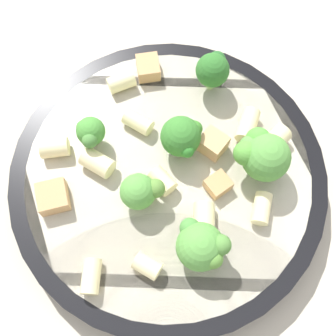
{
  "coord_description": "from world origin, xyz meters",
  "views": [
    {
      "loc": [
        0.12,
        0.06,
        0.36
      ],
      "look_at": [
        0.0,
        0.0,
        0.04
      ],
      "focal_mm": 45.0,
      "sensor_mm": 36.0,
      "label": 1
    }
  ],
  "objects": [
    {
      "name": "rigatoni_10",
      "position": [
        -0.06,
        0.07,
        0.04
      ],
      "size": [
        0.03,
        0.02,
        0.02
      ],
      "primitive_type": "cylinder",
      "rotation": [
        1.57,
        0.0,
        1.25
      ],
      "color": "beige",
      "rests_on": "pasta_bowl"
    },
    {
      "name": "ground_plane",
      "position": [
        0.0,
        0.0,
        0.0
      ],
      "size": [
        2.0,
        2.0,
        0.0
      ],
      "primitive_type": "plane",
      "color": "#BCB29E"
    },
    {
      "name": "rigatoni_4",
      "position": [
        -0.07,
        0.05,
        0.04
      ],
      "size": [
        0.03,
        0.02,
        0.02
      ],
      "primitive_type": "cylinder",
      "rotation": [
        1.57,
        0.0,
        1.66
      ],
      "color": "beige",
      "rests_on": "pasta_bowl"
    },
    {
      "name": "chicken_chunk_2",
      "position": [
        0.06,
        -0.08,
        0.04
      ],
      "size": [
        0.04,
        0.03,
        0.01
      ],
      "primitive_type": "cube",
      "rotation": [
        0.0,
        0.0,
        0.68
      ],
      "color": "tan",
      "rests_on": "pasta_bowl"
    },
    {
      "name": "rigatoni_7",
      "position": [
        0.02,
        -0.1,
        0.04
      ],
      "size": [
        0.03,
        0.03,
        0.02
      ],
      "primitive_type": "cylinder",
      "rotation": [
        1.57,
        0.0,
        0.56
      ],
      "color": "beige",
      "rests_on": "pasta_bowl"
    },
    {
      "name": "rigatoni_1",
      "position": [
        0.02,
        -0.06,
        0.04
      ],
      "size": [
        0.02,
        0.03,
        0.02
      ],
      "primitive_type": "cylinder",
      "rotation": [
        1.57,
        0.0,
        3.02
      ],
      "color": "beige",
      "rests_on": "pasta_bowl"
    },
    {
      "name": "rigatoni_2",
      "position": [
        0.01,
        0.0,
        0.04
      ],
      "size": [
        0.02,
        0.03,
        0.02
      ],
      "primitive_type": "cylinder",
      "rotation": [
        1.57,
        0.0,
        2.72
      ],
      "color": "beige",
      "rests_on": "pasta_bowl"
    },
    {
      "name": "rigatoni_5",
      "position": [
        0.03,
        0.05,
        0.04
      ],
      "size": [
        0.03,
        0.03,
        0.02
      ],
      "primitive_type": "cylinder",
      "rotation": [
        1.57,
        0.0,
        1.96
      ],
      "color": "beige",
      "rests_on": "pasta_bowl"
    },
    {
      "name": "broccoli_floret_5",
      "position": [
        0.05,
        0.05,
        0.05
      ],
      "size": [
        0.04,
        0.04,
        0.04
      ],
      "color": "#93B766",
      "rests_on": "pasta_bowl"
    },
    {
      "name": "rigatoni_6",
      "position": [
        0.11,
        -0.02,
        0.04
      ],
      "size": [
        0.03,
        0.02,
        0.01
      ],
      "primitive_type": "cylinder",
      "rotation": [
        1.57,
        0.0,
        1.94
      ],
      "color": "beige",
      "rests_on": "pasta_bowl"
    },
    {
      "name": "rigatoni_8",
      "position": [
        0.0,
        0.08,
        0.04
      ],
      "size": [
        0.03,
        0.02,
        0.01
      ],
      "primitive_type": "cylinder",
      "rotation": [
        1.57,
        0.0,
        1.75
      ],
      "color": "beige",
      "rests_on": "pasta_bowl"
    },
    {
      "name": "rigatoni_0",
      "position": [
        0.08,
        0.02,
        0.04
      ],
      "size": [
        0.02,
        0.02,
        0.01
      ],
      "primitive_type": "cylinder",
      "rotation": [
        1.57,
        0.0,
        3.04
      ],
      "color": "beige",
      "rests_on": "pasta_bowl"
    },
    {
      "name": "chicken_chunk_0",
      "position": [
        -0.09,
        -0.06,
        0.04
      ],
      "size": [
        0.03,
        0.03,
        0.01
      ],
      "primitive_type": "cube",
      "rotation": [
        0.0,
        0.0,
        0.58
      ],
      "color": "tan",
      "rests_on": "pasta_bowl"
    },
    {
      "name": "broccoli_floret_4",
      "position": [
        -0.03,
        0.0,
        0.05
      ],
      "size": [
        0.03,
        0.03,
        0.04
      ],
      "color": "#93B766",
      "rests_on": "pasta_bowl"
    },
    {
      "name": "rigatoni_3",
      "position": [
        -0.06,
        -0.08,
        0.04
      ],
      "size": [
        0.03,
        0.03,
        0.02
      ],
      "primitive_type": "cylinder",
      "rotation": [
        1.57,
        0.0,
        0.84
      ],
      "color": "beige",
      "rests_on": "pasta_bowl"
    },
    {
      "name": "broccoli_floret_2",
      "position": [
        0.0,
        -0.07,
        0.05
      ],
      "size": [
        0.03,
        0.03,
        0.03
      ],
      "color": "#93B766",
      "rests_on": "pasta_bowl"
    },
    {
      "name": "chicken_chunk_3",
      "position": [
        -0.01,
        0.04,
        0.03
      ],
      "size": [
        0.03,
        0.02,
        0.01
      ],
      "primitive_type": "cube",
      "rotation": [
        0.0,
        0.0,
        2.62
      ],
      "color": "tan",
      "rests_on": "pasta_bowl"
    },
    {
      "name": "chicken_chunk_1",
      "position": [
        -0.04,
        0.03,
        0.04
      ],
      "size": [
        0.02,
        0.03,
        0.02
      ],
      "primitive_type": "cube",
      "rotation": [
        0.0,
        0.0,
        1.33
      ],
      "color": "tan",
      "rests_on": "pasta_bowl"
    },
    {
      "name": "pasta_bowl",
      "position": [
        0.0,
        0.0,
        0.02
      ],
      "size": [
        0.27,
        0.27,
        0.03
      ],
      "color": "black",
      "rests_on": "ground_plane"
    },
    {
      "name": "broccoli_floret_3",
      "position": [
        -0.04,
        0.07,
        0.06
      ],
      "size": [
        0.04,
        0.05,
        0.05
      ],
      "color": "#84AD60",
      "rests_on": "pasta_bowl"
    },
    {
      "name": "broccoli_floret_1",
      "position": [
        -0.1,
        -0.0,
        0.05
      ],
      "size": [
        0.03,
        0.03,
        0.04
      ],
      "color": "#9EC175",
      "rests_on": "pasta_bowl"
    },
    {
      "name": "rigatoni_9",
      "position": [
        -0.03,
        -0.04,
        0.04
      ],
      "size": [
        0.02,
        0.03,
        0.01
      ],
      "primitive_type": "cylinder",
      "rotation": [
        1.57,
        0.0,
        3.01
      ],
      "color": "beige",
      "rests_on": "pasta_bowl"
    },
    {
      "name": "broccoli_floret_0",
      "position": [
        0.03,
        -0.01,
        0.05
      ],
      "size": [
        0.03,
        0.03,
        0.03
      ],
      "color": "#9EC175",
      "rests_on": "pasta_bowl"
    }
  ]
}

